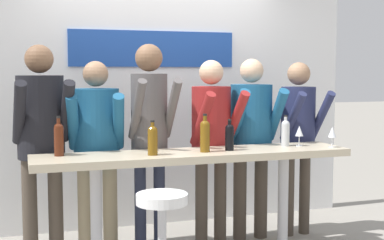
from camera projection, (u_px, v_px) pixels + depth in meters
The scene contains 16 objects.
back_wall at pixel (156, 95), 5.49m from camera, with size 4.18×0.12×2.65m.
tasting_table at pixel (195, 170), 4.32m from camera, with size 2.58×0.51×0.93m.
bar_stool at pixel (162, 231), 3.62m from camera, with size 0.37×0.37×0.75m.
person_far_left at pixel (41, 128), 4.39m from camera, with size 0.49×0.60×1.79m.
person_left at pixel (97, 137), 4.54m from camera, with size 0.52×0.60×1.66m.
person_center_left at pixel (150, 122), 4.58m from camera, with size 0.39×0.54×1.81m.
person_center at pixel (212, 131), 4.78m from camera, with size 0.47×0.57×1.68m.
person_center_right at pixel (251, 129), 4.97m from camera, with size 0.47×0.56×1.69m.
person_right at pixel (298, 128), 5.09m from camera, with size 0.41×0.52×1.66m.
wine_bottle_0 at pixel (205, 134), 4.28m from camera, with size 0.08×0.08×0.31m.
wine_bottle_1 at pixel (153, 139), 4.12m from camera, with size 0.08×0.08×0.27m.
wine_bottle_2 at pixel (285, 132), 4.63m from camera, with size 0.07×0.07×0.27m.
wine_bottle_3 at pixel (229, 136), 4.37m from camera, with size 0.07×0.07×0.26m.
wine_bottle_4 at pixel (59, 138), 4.08m from camera, with size 0.07×0.07×0.31m.
wine_glass_0 at pixel (332, 133), 4.54m from camera, with size 0.07×0.07×0.18m.
wine_glass_1 at pixel (299, 132), 4.63m from camera, with size 0.07×0.07×0.18m.
Camera 1 is at (-1.34, -4.06, 1.57)m, focal length 50.00 mm.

